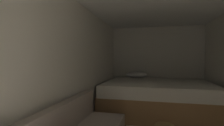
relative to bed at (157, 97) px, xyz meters
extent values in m
cube|color=silver|center=(0.01, 0.96, 0.70)|extent=(2.55, 0.05, 2.09)
cube|color=silver|center=(-1.24, -1.68, 0.70)|extent=(0.05, 5.22, 2.09)
cube|color=#9E7247|center=(0.01, -0.01, -0.12)|extent=(2.33, 1.78, 0.45)
cube|color=white|center=(0.01, -0.01, 0.22)|extent=(2.29, 1.74, 0.24)
ellipsoid|color=white|center=(-0.52, 0.67, 0.44)|extent=(0.57, 0.33, 0.18)
camera|label=1|loc=(-0.07, -4.02, 0.86)|focal=27.83mm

